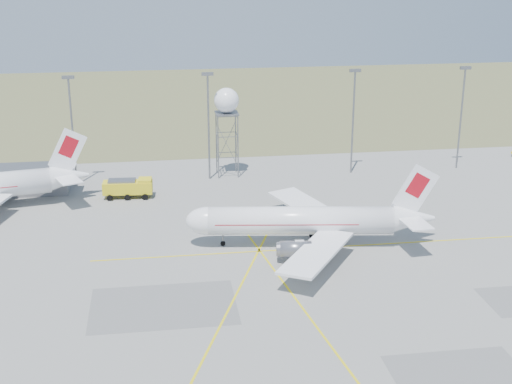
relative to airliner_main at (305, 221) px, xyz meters
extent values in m
plane|color=gray|center=(-1.21, -31.27, -3.86)|extent=(400.00, 400.00, 0.00)
cube|color=#4F5A31|center=(-1.21, 108.73, -3.84)|extent=(400.00, 120.00, 0.03)
cube|color=slate|center=(-46.21, 32.73, -2.06)|extent=(18.00, 9.00, 3.60)
cube|color=slate|center=(-46.21, 32.73, -0.11)|extent=(19.00, 10.00, 0.30)
cylinder|color=slate|center=(-36.21, 34.73, 6.14)|extent=(0.36, 0.36, 20.00)
cube|color=slate|center=(-36.21, 34.73, 16.34)|extent=(2.20, 0.50, 0.60)
cylinder|color=slate|center=(-11.21, 34.73, 6.14)|extent=(0.36, 0.36, 20.00)
cube|color=slate|center=(-11.21, 34.73, 16.34)|extent=(2.20, 0.50, 0.60)
cylinder|color=slate|center=(16.79, 34.73, 6.14)|extent=(0.36, 0.36, 20.00)
cube|color=slate|center=(16.79, 34.73, 16.34)|extent=(2.20, 0.50, 0.60)
cylinder|color=slate|center=(38.79, 34.73, 6.14)|extent=(0.36, 0.36, 20.00)
cube|color=slate|center=(38.79, 34.73, 16.34)|extent=(2.20, 0.50, 0.60)
cylinder|color=black|center=(53.79, 40.73, -3.46)|extent=(0.10, 0.10, 0.80)
cylinder|color=white|center=(-0.63, 0.08, 0.11)|extent=(27.45, 7.77, 4.17)
ellipsoid|color=white|center=(-14.08, 1.90, 0.11)|extent=(7.18, 5.03, 4.17)
cube|color=black|center=(-15.32, 2.07, 0.73)|extent=(1.87, 2.49, 1.02)
cone|color=white|center=(15.92, -2.15, 0.42)|extent=(6.76, 4.98, 4.17)
cube|color=white|center=(15.92, -2.15, 4.80)|extent=(6.67, 1.21, 7.85)
cube|color=#AC0B18|center=(16.13, -2.18, 5.54)|extent=(3.61, 0.83, 4.03)
cube|color=white|center=(15.85, 1.23, 0.94)|extent=(4.08, 6.14, 0.19)
cube|color=white|center=(14.96, -5.39, 0.94)|extent=(4.08, 6.14, 0.19)
cube|color=white|center=(2.18, 9.18, -0.94)|extent=(10.00, 17.43, 0.38)
cube|color=white|center=(-0.34, -9.43, -0.94)|extent=(13.43, 16.67, 0.38)
cylinder|color=slate|center=(-0.85, 6.22, -1.87)|extent=(4.67, 2.97, 2.40)
cylinder|color=slate|center=(-2.47, -5.77, -1.87)|extent=(4.67, 2.97, 2.40)
cube|color=#AC0B18|center=(-2.70, 0.36, 0.21)|extent=(21.25, 6.97, 0.13)
cylinder|color=black|center=(-12.01, 1.62, -3.39)|extent=(0.82, 0.82, 0.94)
cube|color=black|center=(1.44, -0.19, -3.39)|extent=(1.87, 6.35, 0.94)
cylinder|color=slate|center=(1.44, -0.19, -2.92)|extent=(0.28, 0.28, 1.88)
cone|color=white|center=(-36.28, 25.60, 0.60)|extent=(7.20, 5.46, 4.35)
cube|color=white|center=(-36.28, 25.60, 5.16)|extent=(6.91, 1.59, 8.18)
cube|color=#AC0B18|center=(-36.07, 25.64, 5.92)|extent=(3.75, 1.04, 4.19)
cube|color=white|center=(-37.45, 28.92, 1.14)|extent=(4.51, 6.51, 0.20)
cube|color=white|center=(-36.19, 22.08, 1.14)|extent=(4.51, 6.51, 0.20)
cylinder|color=slate|center=(-9.46, 34.72, 2.31)|extent=(0.23, 0.23, 12.34)
cylinder|color=slate|center=(-5.67, 34.72, 2.31)|extent=(0.23, 0.23, 12.34)
cylinder|color=slate|center=(-5.67, 38.51, 2.31)|extent=(0.23, 0.23, 12.34)
cylinder|color=slate|center=(-9.46, 38.51, 2.31)|extent=(0.23, 0.23, 12.34)
cube|color=slate|center=(-7.56, 36.62, 8.48)|extent=(4.40, 4.40, 0.24)
sphere|color=white|center=(-7.56, 36.62, 10.95)|extent=(4.75, 4.75, 4.75)
cube|color=yellow|center=(-26.49, 25.82, -1.93)|extent=(8.82, 3.44, 2.12)
cube|color=yellow|center=(-23.42, 25.62, -1.07)|extent=(2.48, 2.84, 1.35)
cube|color=black|center=(-22.75, 25.57, -0.97)|extent=(0.26, 2.50, 0.96)
cube|color=slate|center=(-27.45, 25.88, -0.69)|extent=(4.95, 2.62, 0.38)
camera|label=1|loc=(-21.27, -95.97, 37.83)|focal=50.00mm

